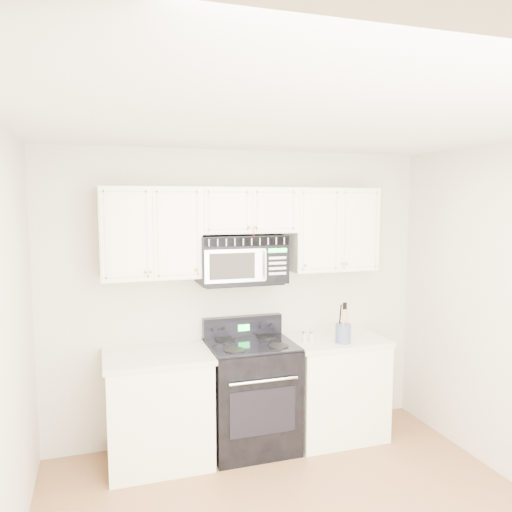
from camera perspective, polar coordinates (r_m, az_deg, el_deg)
name	(u,v)px	position (r m, az deg, el deg)	size (l,w,h in m)	color
room	(324,349)	(2.96, 7.76, -10.52)	(3.51, 3.51, 2.61)	brown
base_cabinet_left	(159,412)	(4.38, -11.08, -17.07)	(0.86, 0.65, 0.92)	white
base_cabinet_right	(334,390)	(4.81, 8.92, -14.85)	(0.86, 0.65, 0.92)	white
range	(251,394)	(4.51, -0.55, -15.44)	(0.73, 0.67, 1.11)	black
upper_cabinets	(246,227)	(4.33, -1.14, 3.38)	(2.44, 0.37, 0.75)	white
microwave	(241,259)	(4.31, -1.68, -0.32)	(0.75, 0.42, 0.41)	black
utensil_crock	(343,333)	(4.47, 9.92, -8.64)	(0.13, 0.13, 0.35)	slate
shaker_salt	(304,336)	(4.46, 5.56, -9.14)	(0.04, 0.04, 0.10)	#B1AFC0
shaker_pepper	(312,336)	(4.48, 6.36, -9.11)	(0.04, 0.04, 0.09)	#B1AFC0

